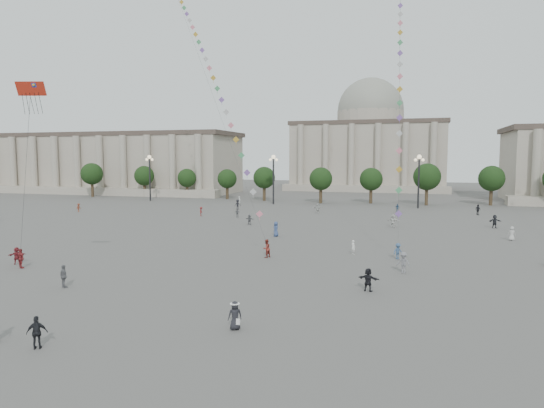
# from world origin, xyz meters

# --- Properties ---
(ground) EXTENTS (360.00, 360.00, 0.00)m
(ground) POSITION_xyz_m (0.00, 0.00, 0.00)
(ground) COLOR #52504D
(ground) RESTS_ON ground
(hall_west) EXTENTS (84.00, 26.22, 17.20)m
(hall_west) POSITION_xyz_m (-75.00, 93.89, 8.43)
(hall_west) COLOR #A39789
(hall_west) RESTS_ON ground
(hall_central) EXTENTS (48.30, 34.30, 35.50)m
(hall_central) POSITION_xyz_m (0.00, 129.22, 14.23)
(hall_central) COLOR #A39789
(hall_central) RESTS_ON ground
(tree_row) EXTENTS (137.12, 5.12, 8.00)m
(tree_row) POSITION_xyz_m (0.00, 78.00, 5.39)
(tree_row) COLOR #3B2B1D
(tree_row) RESTS_ON ground
(lamp_post_far_west) EXTENTS (2.00, 0.90, 10.65)m
(lamp_post_far_west) POSITION_xyz_m (-45.00, 70.00, 7.35)
(lamp_post_far_west) COLOR #262628
(lamp_post_far_west) RESTS_ON ground
(lamp_post_mid_west) EXTENTS (2.00, 0.90, 10.65)m
(lamp_post_mid_west) POSITION_xyz_m (-15.00, 70.00, 7.35)
(lamp_post_mid_west) COLOR #262628
(lamp_post_mid_west) RESTS_ON ground
(lamp_post_mid_east) EXTENTS (2.00, 0.90, 10.65)m
(lamp_post_mid_east) POSITION_xyz_m (15.00, 70.00, 7.35)
(lamp_post_mid_east) COLOR #262628
(lamp_post_mid_east) RESTS_ON ground
(person_crowd_0) EXTENTS (1.02, 0.63, 1.61)m
(person_crowd_0) POSITION_xyz_m (11.30, 61.36, 0.81)
(person_crowd_0) COLOR #355277
(person_crowd_0) RESTS_ON ground
(person_crowd_2) EXTENTS (0.71, 1.09, 1.59)m
(person_crowd_2) POSITION_xyz_m (-45.61, 45.50, 0.80)
(person_crowd_2) COLOR brown
(person_crowd_2) RESTS_ON ground
(person_crowd_3) EXTENTS (1.72, 0.89, 1.77)m
(person_crowd_3) POSITION_xyz_m (10.99, 6.15, 0.89)
(person_crowd_3) COLOR black
(person_crowd_3) RESTS_ON ground
(person_crowd_4) EXTENTS (1.68, 1.16, 1.74)m
(person_crowd_4) POSITION_xyz_m (-2.59, 55.98, 0.87)
(person_crowd_4) COLOR beige
(person_crowd_4) RESTS_ON ground
(person_crowd_6) EXTENTS (1.38, 1.08, 1.88)m
(person_crowd_6) POSITION_xyz_m (13.41, 12.87, 0.94)
(person_crowd_6) COLOR slate
(person_crowd_6) RESTS_ON ground
(person_crowd_7) EXTENTS (1.85, 0.97, 1.90)m
(person_crowd_7) POSITION_xyz_m (11.35, 41.30, 0.95)
(person_crowd_7) COLOR silver
(person_crowd_7) RESTS_ON ground
(person_crowd_9) EXTENTS (1.86, 1.01, 1.91)m
(person_crowd_9) POSITION_xyz_m (25.35, 44.61, 0.96)
(person_crowd_9) COLOR black
(person_crowd_9) RESTS_ON ground
(person_crowd_10) EXTENTS (0.51, 0.72, 1.88)m
(person_crowd_10) POSITION_xyz_m (-21.43, 66.24, 0.94)
(person_crowd_10) COLOR silver
(person_crowd_10) RESTS_ON ground
(person_crowd_12) EXTENTS (1.49, 0.80, 1.54)m
(person_crowd_12) POSITION_xyz_m (-9.54, 38.26, 0.77)
(person_crowd_12) COLOR #5A5A5E
(person_crowd_12) RESTS_ON ground
(person_crowd_13) EXTENTS (0.65, 0.62, 1.50)m
(person_crowd_13) POSITION_xyz_m (8.20, 19.99, 0.75)
(person_crowd_13) COLOR white
(person_crowd_13) RESTS_ON ground
(person_crowd_16) EXTENTS (0.96, 0.71, 1.51)m
(person_crowd_16) POSITION_xyz_m (-14.31, 45.76, 0.75)
(person_crowd_16) COLOR slate
(person_crowd_16) RESTS_ON ground
(person_crowd_17) EXTENTS (0.81, 1.14, 1.61)m
(person_crowd_17) POSITION_xyz_m (-21.03, 46.01, 0.80)
(person_crowd_17) COLOR maroon
(person_crowd_17) RESTS_ON ground
(person_crowd_18) EXTENTS (0.77, 1.04, 1.93)m
(person_crowd_18) POSITION_xyz_m (-2.67, 28.74, 0.97)
(person_crowd_18) COLOR #344776
(person_crowd_18) RESTS_ON ground
(person_crowd_19) EXTENTS (1.44, 1.35, 1.95)m
(person_crowd_19) POSITION_xyz_m (-18.65, 57.65, 0.97)
(person_crowd_19) COLOR black
(person_crowd_19) RESTS_ON ground
(person_crowd_20) EXTENTS (0.86, 0.57, 1.74)m
(person_crowd_20) POSITION_xyz_m (25.69, 33.79, 0.87)
(person_crowd_20) COLOR #B6B5B1
(person_crowd_20) RESTS_ON ground
(person_crowd_21) EXTENTS (1.04, 1.16, 1.89)m
(person_crowd_21) POSITION_xyz_m (25.01, 60.93, 0.94)
(person_crowd_21) COLOR black
(person_crowd_21) RESTS_ON ground
(tourist_0) EXTENTS (1.15, 0.80, 1.81)m
(tourist_0) POSITION_xyz_m (-20.06, 4.95, 0.91)
(tourist_0) COLOR maroon
(tourist_0) RESTS_ON ground
(tourist_2) EXTENTS (1.47, 1.37, 1.65)m
(tourist_2) POSITION_xyz_m (-21.77, 6.23, 0.82)
(tourist_2) COLOR maroon
(tourist_2) RESTS_ON ground
(tourist_3) EXTENTS (1.14, 0.89, 1.81)m
(tourist_3) POSITION_xyz_m (-11.74, 0.51, 0.91)
(tourist_3) COLOR slate
(tourist_3) RESTS_ON ground
(tourist_4) EXTENTS (1.11, 0.90, 1.77)m
(tourist_4) POSITION_xyz_m (-4.74, -10.00, 0.88)
(tourist_4) COLOR black
(tourist_4) RESTS_ON ground
(kite_flyer_0) EXTENTS (1.04, 1.12, 1.85)m
(kite_flyer_0) POSITION_xyz_m (-0.02, 15.87, 0.92)
(kite_flyer_0) COLOR maroon
(kite_flyer_0) RESTS_ON ground
(kite_flyer_1) EXTENTS (1.19, 1.13, 1.62)m
(kite_flyer_1) POSITION_xyz_m (12.77, 18.73, 0.81)
(kite_flyer_1) COLOR #37547C
(kite_flyer_1) RESTS_ON ground
(hat_person) EXTENTS (0.99, 0.90, 1.69)m
(hat_person) POSITION_xyz_m (4.25, -4.38, 0.89)
(hat_person) COLOR black
(hat_person) RESTS_ON ground
(dragon_kite) EXTENTS (4.15, 2.75, 15.58)m
(dragon_kite) POSITION_xyz_m (-14.10, 0.60, 14.49)
(dragon_kite) COLOR #AF2312
(dragon_kite) RESTS_ON ground
(kite_train_west) EXTENTS (29.82, 36.79, 64.17)m
(kite_train_west) POSITION_xyz_m (-15.71, 35.60, 24.76)
(kite_train_west) COLOR #3F3F3F
(kite_train_west) RESTS_ON ground
(kite_train_mid) EXTENTS (2.96, 45.79, 69.96)m
(kite_train_mid) POSITION_xyz_m (11.59, 43.02, 30.07)
(kite_train_mid) COLOR #3F3F3F
(kite_train_mid) RESTS_ON ground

